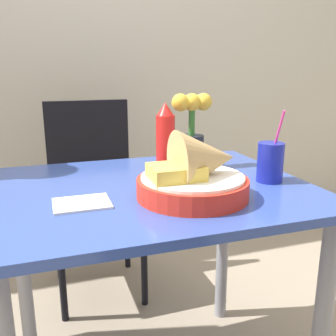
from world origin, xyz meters
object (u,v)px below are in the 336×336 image
object	(u,v)px
ketchup_bottle	(165,140)
flower_vase	(192,130)
food_basket	(197,174)
chair_far_window	(92,180)
drink_cup	(270,163)

from	to	relation	value
ketchup_bottle	flower_vase	world-z (taller)	flower_vase
food_basket	flower_vase	world-z (taller)	flower_vase
food_basket	flower_vase	size ratio (longest dim) A/B	1.17
ketchup_bottle	flower_vase	distance (m)	0.12
chair_far_window	food_basket	distance (m)	0.94
food_basket	ketchup_bottle	bearing A→B (deg)	91.88
drink_cup	ketchup_bottle	bearing A→B (deg)	145.79
food_basket	ketchup_bottle	distance (m)	0.25
flower_vase	drink_cup	bearing A→B (deg)	-55.78
drink_cup	flower_vase	size ratio (longest dim) A/B	0.86
ketchup_bottle	drink_cup	bearing A→B (deg)	-34.21
chair_far_window	drink_cup	bearing A→B (deg)	-62.54
chair_far_window	ketchup_bottle	world-z (taller)	ketchup_bottle
chair_far_window	drink_cup	distance (m)	0.97
ketchup_bottle	flower_vase	xyz separation A→B (m)	(0.11, 0.05, 0.02)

